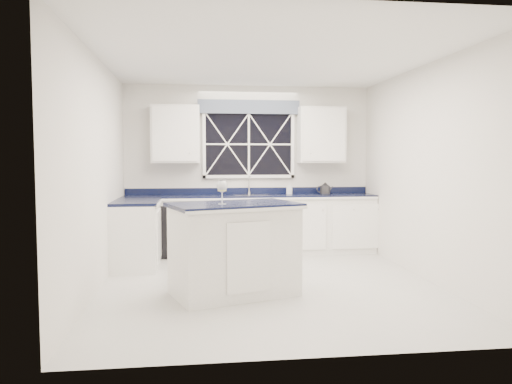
{
  "coord_description": "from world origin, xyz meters",
  "views": [
    {
      "loc": [
        -0.91,
        -5.89,
        1.54
      ],
      "look_at": [
        -0.11,
        0.4,
        1.1
      ],
      "focal_mm": 35.0,
      "sensor_mm": 36.0,
      "label": 1
    }
  ],
  "objects": [
    {
      "name": "soap_bottle",
      "position": [
        0.65,
        2.06,
        1.04
      ],
      "size": [
        0.11,
        0.11,
        0.19
      ],
      "primitive_type": "imported",
      "rotation": [
        0.0,
        0.0,
        -0.32
      ],
      "color": "silver",
      "rests_on": "countertop"
    },
    {
      "name": "dishwasher",
      "position": [
        -1.1,
        1.95,
        0.41
      ],
      "size": [
        0.6,
        0.58,
        0.82
      ],
      "primitive_type": "cube",
      "color": "black",
      "rests_on": "ground"
    },
    {
      "name": "rug",
      "position": [
        -0.53,
        1.02,
        0.01
      ],
      "size": [
        1.29,
        0.92,
        0.02
      ],
      "rotation": [
        0.0,
        0.0,
        -0.18
      ],
      "color": "beige",
      "rests_on": "ground"
    },
    {
      "name": "window",
      "position": [
        0.0,
        2.2,
        1.83
      ],
      "size": [
        1.65,
        0.09,
        1.26
      ],
      "color": "black",
      "rests_on": "ground"
    },
    {
      "name": "island",
      "position": [
        -0.46,
        -0.39,
        0.52
      ],
      "size": [
        1.57,
        1.22,
        1.03
      ],
      "rotation": [
        0.0,
        0.0,
        0.32
      ],
      "color": "white",
      "rests_on": "ground"
    },
    {
      "name": "upper_cabinets",
      "position": [
        0.0,
        2.08,
        1.9
      ],
      "size": [
        3.1,
        0.34,
        0.9
      ],
      "color": "white",
      "rests_on": "ground"
    },
    {
      "name": "countertop",
      "position": [
        0.0,
        1.95,
        0.92
      ],
      "size": [
        3.98,
        0.64,
        0.04
      ],
      "primitive_type": "cube",
      "color": "black",
      "rests_on": "base_cabinets"
    },
    {
      "name": "faucet",
      "position": [
        0.0,
        2.14,
        1.1
      ],
      "size": [
        0.05,
        0.2,
        0.3
      ],
      "color": "#B3B2B5",
      "rests_on": "countertop"
    },
    {
      "name": "back_wall",
      "position": [
        0.0,
        2.25,
        1.35
      ],
      "size": [
        4.0,
        0.1,
        2.7
      ],
      "primitive_type": "cube",
      "color": "silver",
      "rests_on": "ground"
    },
    {
      "name": "ground",
      "position": [
        0.0,
        0.0,
        0.0
      ],
      "size": [
        4.5,
        4.5,
        0.0
      ],
      "primitive_type": "plane",
      "color": "#B8B8B3",
      "rests_on": "ground"
    },
    {
      "name": "wine_glass",
      "position": [
        -0.6,
        -0.51,
        1.22
      ],
      "size": [
        0.11,
        0.11,
        0.27
      ],
      "color": "silver",
      "rests_on": "island"
    },
    {
      "name": "kettle",
      "position": [
        1.24,
        2.05,
        1.03
      ],
      "size": [
        0.27,
        0.18,
        0.19
      ],
      "rotation": [
        0.0,
        0.0,
        -0.11
      ],
      "color": "#323234",
      "rests_on": "countertop"
    },
    {
      "name": "base_cabinets",
      "position": [
        -0.33,
        1.78,
        0.45
      ],
      "size": [
        3.99,
        1.6,
        0.9
      ],
      "color": "white",
      "rests_on": "ground"
    }
  ]
}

